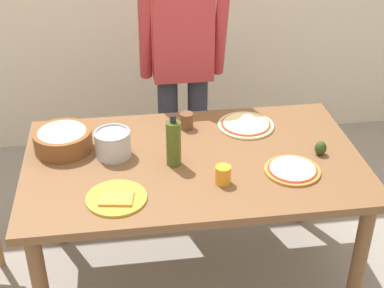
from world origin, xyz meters
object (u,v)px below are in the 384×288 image
Objects in this scene: dining_table at (193,174)px; steel_pot at (113,143)px; person_cook at (182,62)px; cup_small_brown at (187,121)px; plate_with_slice at (116,198)px; olive_oil_bottle at (174,143)px; pizza_cooked_on_tray at (292,170)px; pizza_raw_on_board at (246,125)px; cup_orange at (223,175)px; avocado at (321,148)px; popcorn_bowl at (63,138)px.

steel_pot is at bearing 167.80° from dining_table.
person_cook is 0.48m from cup_small_brown.
olive_oil_bottle is at bearing 42.25° from plate_with_slice.
cup_small_brown reaches higher than pizza_cooked_on_tray.
cup_orange reaches higher than pizza_raw_on_board.
person_cook is 0.80m from steel_pot.
olive_oil_bottle is at bearing 165.01° from pizza_cooked_on_tray.
cup_small_brown is at bearing 29.83° from steel_pot.
olive_oil_bottle is 3.66× the size of avocado.
olive_oil_bottle reaches higher than cup_small_brown.
cup_small_brown reaches higher than pizza_raw_on_board.
olive_oil_bottle is (-0.14, -0.79, -0.07)m from person_cook.
cup_small_brown is at bearing 57.05° from plate_with_slice.
steel_pot reaches higher than popcorn_bowl.
person_cook reaches higher than olive_oil_bottle.
person_cook is 0.99m from avocado.
dining_table is 0.33m from cup_small_brown.
pizza_cooked_on_tray is 3.02× the size of cup_small_brown.
dining_table is 0.48m from pizza_cooked_on_tray.
cup_orange is at bearing -43.39° from olive_oil_bottle.
dining_table is 6.25× the size of olive_oil_bottle.
dining_table is 22.86× the size of avocado.
steel_pot is at bearing 172.57° from avocado.
popcorn_bowl is at bearing -138.20° from person_cook.
person_cook is (0.04, 0.76, 0.27)m from dining_table.
popcorn_bowl is 3.29× the size of cup_orange.
plate_with_slice reaches higher than pizza_raw_on_board.
cup_orange is (0.06, -0.98, -0.14)m from person_cook.
cup_small_brown is (0.62, 0.13, -0.02)m from popcorn_bowl.
popcorn_bowl is at bearing -168.24° from cup_small_brown.
cup_orange is at bearing 7.41° from plate_with_slice.
popcorn_bowl reaches higher than dining_table.
steel_pot reaches higher than cup_orange.
pizza_cooked_on_tray is (0.12, -0.45, 0.00)m from pizza_raw_on_board.
olive_oil_bottle reaches higher than pizza_cooked_on_tray.
plate_with_slice reaches higher than pizza_cooked_on_tray.
popcorn_bowl is (-0.24, 0.45, 0.05)m from plate_with_slice.
olive_oil_bottle reaches higher than pizza_raw_on_board.
steel_pot is at bearing -121.66° from person_cook.
popcorn_bowl is 0.63m from cup_small_brown.
avocado is (1.22, -0.22, -0.03)m from popcorn_bowl.
avocado is at bearing -4.43° from dining_table.
steel_pot is 2.04× the size of cup_orange.
popcorn_bowl is 0.56m from olive_oil_bottle.
dining_table is at bearing 157.95° from pizza_cooked_on_tray.
steel_pot reaches higher than avocado.
pizza_raw_on_board is (0.32, 0.27, 0.10)m from dining_table.
pizza_raw_on_board is at bearing -60.57° from person_cook.
cup_orange is 0.54m from avocado.
avocado reaches higher than plate_with_slice.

